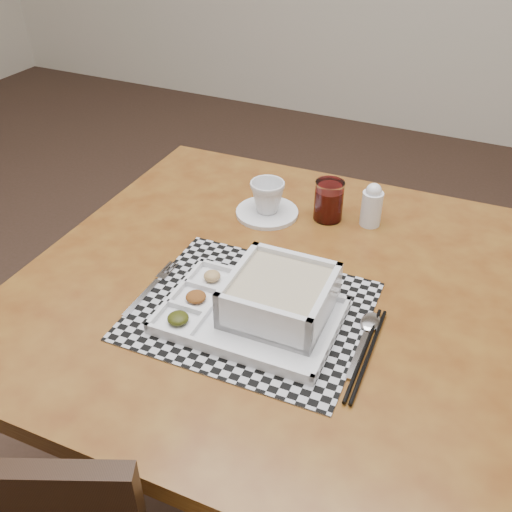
# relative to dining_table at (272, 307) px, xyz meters

# --- Properties ---
(floor) EXTENTS (5.00, 5.00, 0.00)m
(floor) POSITION_rel_dining_table_xyz_m (-0.85, 0.19, -0.67)
(floor) COLOR #332419
(floor) RESTS_ON ground
(dining_table) EXTENTS (1.02, 1.02, 0.74)m
(dining_table) POSITION_rel_dining_table_xyz_m (0.00, 0.00, 0.00)
(dining_table) COLOR #54260F
(dining_table) RESTS_ON ground
(placemat) EXTENTS (0.44, 0.38, 0.00)m
(placemat) POSITION_rel_dining_table_xyz_m (0.00, -0.11, 0.08)
(placemat) COLOR #A4A4AC
(placemat) RESTS_ON dining_table
(serving_tray) EXTENTS (0.33, 0.24, 0.09)m
(serving_tray) POSITION_rel_dining_table_xyz_m (0.04, -0.11, 0.11)
(serving_tray) COLOR silver
(serving_tray) RESTS_ON placemat
(fork) EXTENTS (0.02, 0.19, 0.00)m
(fork) POSITION_rel_dining_table_xyz_m (-0.20, -0.13, 0.08)
(fork) COLOR silver
(fork) RESTS_ON placemat
(spoon) EXTENTS (0.04, 0.18, 0.01)m
(spoon) POSITION_rel_dining_table_xyz_m (0.22, -0.06, 0.08)
(spoon) COLOR silver
(spoon) RESTS_ON placemat
(chopsticks) EXTENTS (0.03, 0.24, 0.01)m
(chopsticks) POSITION_rel_dining_table_xyz_m (0.24, -0.13, 0.08)
(chopsticks) COLOR black
(chopsticks) RESTS_ON placemat
(saucer) EXTENTS (0.15, 0.15, 0.01)m
(saucer) POSITION_rel_dining_table_xyz_m (-0.11, 0.23, 0.08)
(saucer) COLOR silver
(saucer) RESTS_ON dining_table
(cup) EXTENTS (0.09, 0.09, 0.08)m
(cup) POSITION_rel_dining_table_xyz_m (-0.11, 0.23, 0.12)
(cup) COLOR silver
(cup) RESTS_ON saucer
(juice_glass) EXTENTS (0.07, 0.07, 0.10)m
(juice_glass) POSITION_rel_dining_table_xyz_m (0.02, 0.27, 0.12)
(juice_glass) COLOR white
(juice_glass) RESTS_ON dining_table
(creamer_bottle) EXTENTS (0.05, 0.05, 0.11)m
(creamer_bottle) POSITION_rel_dining_table_xyz_m (0.12, 0.29, 0.13)
(creamer_bottle) COLOR silver
(creamer_bottle) RESTS_ON dining_table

